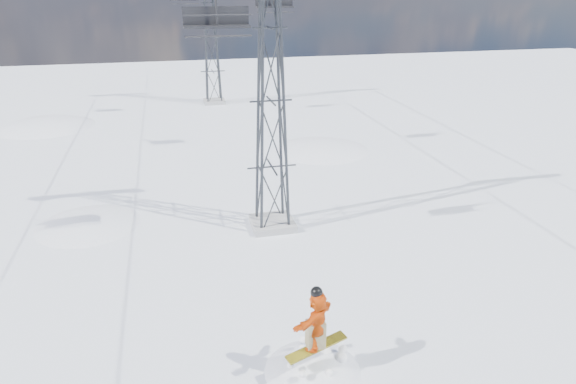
# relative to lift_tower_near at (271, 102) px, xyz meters

# --- Properties ---
(ground) EXTENTS (120.00, 120.00, 0.00)m
(ground) POSITION_rel_lift_tower_near_xyz_m (-0.80, -8.00, -5.47)
(ground) COLOR white
(ground) RESTS_ON ground
(snow_terrain) EXTENTS (39.00, 37.00, 22.00)m
(snow_terrain) POSITION_rel_lift_tower_near_xyz_m (-5.57, 13.24, -15.06)
(snow_terrain) COLOR white
(snow_terrain) RESTS_ON ground
(lift_tower_near) EXTENTS (5.20, 1.80, 11.43)m
(lift_tower_near) POSITION_rel_lift_tower_near_xyz_m (0.00, 0.00, 0.00)
(lift_tower_near) COLOR #999999
(lift_tower_near) RESTS_ON ground
(lift_tower_far) EXTENTS (5.20, 1.80, 11.43)m
(lift_tower_far) POSITION_rel_lift_tower_near_xyz_m (0.00, 25.00, 0.00)
(lift_tower_far) COLOR #999999
(lift_tower_far) RESTS_ON ground
(lift_chair_near) EXTENTS (2.14, 0.61, 2.65)m
(lift_chair_near) POSITION_rel_lift_tower_near_xyz_m (-2.20, -2.25, 3.26)
(lift_chair_near) COLOR black
(lift_chair_near) RESTS_ON ground
(lift_chair_mid) EXTENTS (2.09, 0.60, 2.59)m
(lift_chair_mid) POSITION_rel_lift_tower_near_xyz_m (2.20, 9.58, 3.31)
(lift_chair_mid) COLOR black
(lift_chair_mid) RESTS_ON ground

